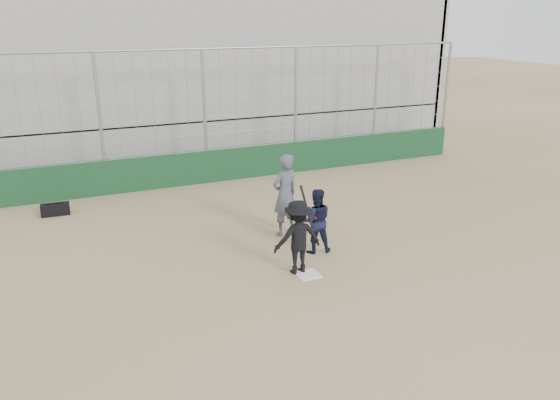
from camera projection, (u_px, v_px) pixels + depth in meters
name	position (u px, v px, depth m)	size (l,w,h in m)	color
ground	(308.00, 275.00, 10.88)	(90.00, 90.00, 0.00)	olive
home_plate	(308.00, 275.00, 10.88)	(0.44, 0.44, 0.02)	white
backstop	(206.00, 152.00, 16.64)	(18.10, 0.25, 4.04)	#11371C
bleachers	(166.00, 71.00, 20.30)	(20.25, 6.70, 6.98)	gray
batter_at_plate	(298.00, 237.00, 10.79)	(1.00, 0.73, 1.70)	black
catcher_crouched	(316.00, 231.00, 11.78)	(0.80, 0.68, 1.00)	black
umpire	(285.00, 199.00, 12.66)	(0.71, 0.46, 1.75)	#454B58
equipment_bag	(55.00, 209.00, 14.11)	(0.72, 0.33, 0.34)	black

